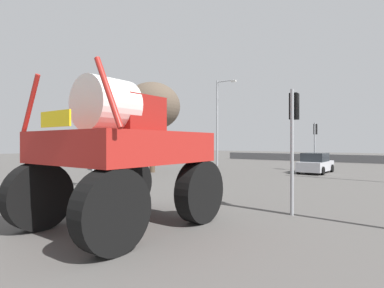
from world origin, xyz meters
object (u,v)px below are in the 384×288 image
(oversize_sprayer, at_px, (122,153))
(bare_tree_left, at_px, (152,107))
(traffic_signal_near_left, at_px, (96,141))
(traffic_signal_far_left, at_px, (315,136))
(sedan_ahead, at_px, (315,163))
(streetlight_far_left, at_px, (219,118))
(traffic_signal_near_right, at_px, (294,123))

(oversize_sprayer, height_order, bare_tree_left, bare_tree_left)
(traffic_signal_near_left, xyz_separation_m, traffic_signal_far_left, (6.80, 15.98, 0.47))
(traffic_signal_far_left, bearing_deg, bare_tree_left, -140.10)
(oversize_sprayer, relative_size, sedan_ahead, 1.20)
(sedan_ahead, bearing_deg, traffic_signal_far_left, 15.63)
(sedan_ahead, bearing_deg, bare_tree_left, 124.66)
(bare_tree_left, bearing_deg, oversize_sprayer, -50.50)
(sedan_ahead, relative_size, streetlight_far_left, 0.49)
(traffic_signal_far_left, relative_size, bare_tree_left, 0.56)
(traffic_signal_near_right, relative_size, traffic_signal_far_left, 1.02)
(traffic_signal_far_left, distance_m, bare_tree_left, 13.19)
(traffic_signal_near_right, bearing_deg, sedan_ahead, 100.76)
(traffic_signal_near_right, xyz_separation_m, streetlight_far_left, (-12.39, 16.52, 1.81))
(oversize_sprayer, distance_m, streetlight_far_left, 22.68)
(oversize_sprayer, height_order, traffic_signal_near_left, oversize_sprayer)
(oversize_sprayer, bearing_deg, streetlight_far_left, 24.73)
(traffic_signal_near_left, relative_size, traffic_signal_far_left, 0.84)
(streetlight_far_left, height_order, bare_tree_left, streetlight_far_left)
(sedan_ahead, distance_m, traffic_signal_near_left, 16.14)
(sedan_ahead, bearing_deg, streetlight_far_left, 79.15)
(traffic_signal_near_right, bearing_deg, streetlight_far_left, 126.86)
(sedan_ahead, bearing_deg, traffic_signal_near_left, 155.11)
(oversize_sprayer, height_order, streetlight_far_left, streetlight_far_left)
(traffic_signal_far_left, xyz_separation_m, bare_tree_left, (-9.97, -8.34, 2.21))
(traffic_signal_near_right, bearing_deg, traffic_signal_near_left, 179.94)
(traffic_signal_near_left, xyz_separation_m, traffic_signal_near_right, (9.93, -0.01, 0.52))
(traffic_signal_near_left, bearing_deg, traffic_signal_near_right, -0.06)
(oversize_sprayer, bearing_deg, traffic_signal_near_right, -38.25)
(traffic_signal_far_left, height_order, streetlight_far_left, streetlight_far_left)
(sedan_ahead, xyz_separation_m, traffic_signal_near_right, (2.73, -14.36, 2.18))
(oversize_sprayer, relative_size, bare_tree_left, 0.72)
(oversize_sprayer, xyz_separation_m, sedan_ahead, (0.67, 18.49, -1.30))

